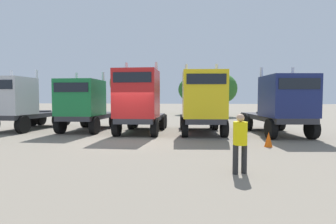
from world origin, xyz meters
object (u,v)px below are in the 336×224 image
object	(u,v)px
semi_truck_red	(139,102)
semi_truck_yellow	(203,102)
semi_truck_silver	(20,104)
semi_truck_green	(85,105)
visitor_in_hivis	(240,139)
semi_truck_navy	(282,105)
traffic_cone_near	(268,139)

from	to	relation	value
semi_truck_red	semi_truck_yellow	world-z (taller)	semi_truck_red
semi_truck_silver	semi_truck_green	xyz separation A→B (m)	(4.55, 0.23, -0.04)
semi_truck_silver	visitor_in_hivis	bearing A→B (deg)	58.78
semi_truck_silver	semi_truck_navy	xyz separation A→B (m)	(16.72, -0.02, -0.00)
semi_truck_green	semi_truck_red	distance (m)	3.91
semi_truck_green	semi_truck_red	xyz separation A→B (m)	(3.83, -0.77, 0.19)
traffic_cone_near	semi_truck_navy	bearing A→B (deg)	66.96
semi_truck_navy	visitor_in_hivis	distance (m)	8.85
semi_truck_silver	semi_truck_red	bearing A→B (deg)	86.56
semi_truck_green	semi_truck_navy	xyz separation A→B (m)	(12.17, -0.25, 0.04)
semi_truck_navy	traffic_cone_near	world-z (taller)	semi_truck_navy
semi_truck_navy	visitor_in_hivis	xyz separation A→B (m)	(-3.41, -8.12, -0.82)
semi_truck_navy	semi_truck_green	bearing A→B (deg)	-99.70
semi_truck_yellow	visitor_in_hivis	bearing A→B (deg)	1.56
semi_truck_silver	semi_truck_yellow	bearing A→B (deg)	89.48
semi_truck_green	semi_truck_navy	size ratio (longest dim) A/B	0.92
semi_truck_red	visitor_in_hivis	world-z (taller)	semi_truck_red
semi_truck_red	traffic_cone_near	distance (m)	7.66
semi_truck_red	semi_truck_yellow	bearing A→B (deg)	93.41
semi_truck_navy	semi_truck_yellow	bearing A→B (deg)	-96.67
visitor_in_hivis	semi_truck_yellow	bearing A→B (deg)	-15.47
semi_truck_red	traffic_cone_near	bearing A→B (deg)	62.52
semi_truck_yellow	semi_truck_navy	size ratio (longest dim) A/B	0.91
semi_truck_green	visitor_in_hivis	world-z (taller)	semi_truck_green
semi_truck_green	traffic_cone_near	bearing A→B (deg)	67.85
semi_truck_navy	visitor_in_hivis	size ratio (longest dim) A/B	3.79
semi_truck_silver	semi_truck_green	distance (m)	4.55
semi_truck_navy	traffic_cone_near	bearing A→B (deg)	-31.55
semi_truck_silver	traffic_cone_near	size ratio (longest dim) A/B	9.13
semi_truck_red	traffic_cone_near	world-z (taller)	semi_truck_red
semi_truck_silver	semi_truck_green	world-z (taller)	semi_truck_silver
visitor_in_hivis	semi_truck_navy	bearing A→B (deg)	-46.23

